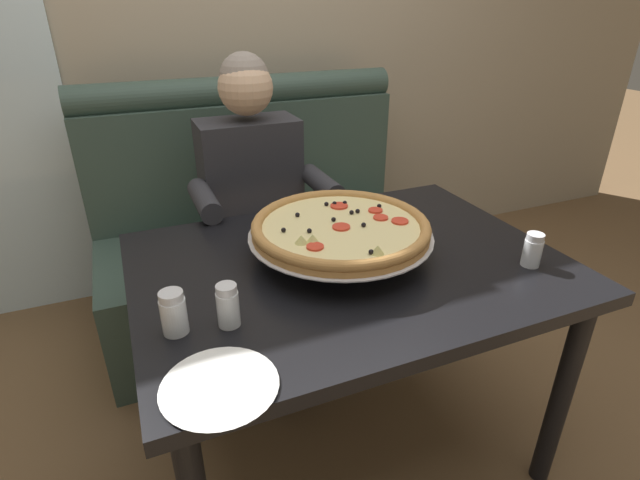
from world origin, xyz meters
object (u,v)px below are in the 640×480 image
object	(u,v)px
dining_table	(348,287)
pizza	(341,228)
shaker_parmesan	(228,308)
shaker_oregano	(532,252)
booth_bench	(264,240)
plate_near_left	(219,384)
shaker_pepper_flakes	(174,315)
diner_main	(259,202)

from	to	relation	value
dining_table	pizza	bearing A→B (deg)	108.41
shaker_parmesan	shaker_oregano	bearing A→B (deg)	-3.70
booth_bench	shaker_oregano	world-z (taller)	booth_bench
pizza	shaker_oregano	size ratio (longest dim) A/B	5.42
shaker_oregano	plate_near_left	world-z (taller)	shaker_oregano
shaker_parmesan	shaker_pepper_flakes	distance (m)	0.12
dining_table	pizza	size ratio (longest dim) A/B	2.28
diner_main	plate_near_left	distance (m)	1.09
pizza	plate_near_left	bearing A→B (deg)	-138.12
booth_bench	shaker_parmesan	world-z (taller)	booth_bench
shaker_oregano	pizza	bearing A→B (deg)	151.37
pizza	diner_main	bearing A→B (deg)	96.92
diner_main	shaker_oregano	bearing A→B (deg)	-57.65
shaker_oregano	shaker_pepper_flakes	distance (m)	0.99
pizza	shaker_pepper_flakes	distance (m)	0.54
pizza	plate_near_left	distance (m)	0.61
shaker_pepper_flakes	plate_near_left	size ratio (longest dim) A/B	0.45
diner_main	plate_near_left	size ratio (longest dim) A/B	5.36
booth_bench	pizza	bearing A→B (deg)	-90.79
booth_bench	plate_near_left	world-z (taller)	booth_bench
booth_bench	shaker_pepper_flakes	bearing A→B (deg)	-115.82
dining_table	shaker_oregano	xyz separation A→B (m)	(0.47, -0.23, 0.13)
dining_table	shaker_pepper_flakes	xyz separation A→B (m)	(-0.52, -0.15, 0.14)
dining_table	shaker_parmesan	bearing A→B (deg)	-156.74
shaker_oregano	shaker_pepper_flakes	world-z (taller)	shaker_pepper_flakes
pizza	plate_near_left	xyz separation A→B (m)	(-0.45, -0.41, -0.08)
booth_bench	shaker_parmesan	xyz separation A→B (m)	(-0.40, -1.09, 0.40)
plate_near_left	shaker_parmesan	bearing A→B (deg)	71.25
dining_table	plate_near_left	xyz separation A→B (m)	(-0.47, -0.37, 0.10)
booth_bench	dining_table	size ratio (longest dim) A/B	1.22
shaker_parmesan	plate_near_left	xyz separation A→B (m)	(-0.07, -0.20, -0.04)
booth_bench	plate_near_left	xyz separation A→B (m)	(-0.47, -1.29, 0.37)
diner_main	shaker_parmesan	world-z (taller)	diner_main
dining_table	shaker_oregano	distance (m)	0.54
shaker_parmesan	booth_bench	bearing A→B (deg)	69.97
shaker_parmesan	shaker_oregano	distance (m)	0.87
pizza	plate_near_left	size ratio (longest dim) A/B	2.28
pizza	shaker_pepper_flakes	world-z (taller)	pizza
booth_bench	diner_main	bearing A→B (deg)	-108.15
pizza	booth_bench	bearing A→B (deg)	89.21
diner_main	shaker_parmesan	size ratio (longest dim) A/B	11.77
booth_bench	shaker_parmesan	size ratio (longest dim) A/B	13.97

